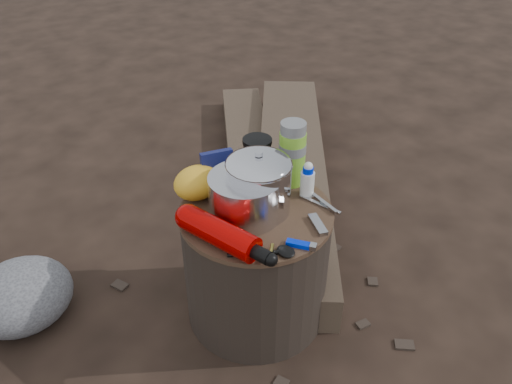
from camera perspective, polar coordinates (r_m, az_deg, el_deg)
ground at (r=1.77m, az=0.00°, el=-12.82°), size 60.00×60.00×0.00m
stump at (r=1.63m, az=0.00°, el=-7.93°), size 0.45×0.45×0.41m
log_main at (r=2.31m, az=3.93°, el=2.31°), size 1.30×1.49×0.14m
log_small at (r=2.57m, az=-0.88°, el=5.34°), size 0.77×1.06×0.09m
foil_windscreen at (r=1.45m, az=-1.19°, el=-0.47°), size 0.21×0.21×0.13m
camping_pot at (r=1.45m, az=0.30°, el=1.00°), size 0.18×0.18×0.18m
fuel_bottle at (r=1.36m, az=-4.03°, el=-4.58°), size 0.15×0.31×0.07m
thermos at (r=1.57m, az=4.02°, el=4.25°), size 0.08×0.08×0.20m
travel_mug at (r=1.62m, az=0.14°, el=3.79°), size 0.09×0.09×0.13m
stuff_sack at (r=1.54m, az=-6.52°, el=1.04°), size 0.15×0.12×0.10m
food_pouch at (r=1.56m, az=-4.24°, el=2.39°), size 0.10×0.05×0.13m
lighter at (r=1.38m, az=4.69°, el=-5.73°), size 0.06×0.08×0.01m
multitool at (r=1.45m, az=6.84°, el=-3.60°), size 0.06×0.09×0.01m
pot_grabber at (r=1.53m, az=7.08°, el=-1.28°), size 0.05×0.14×0.01m
spork at (r=1.34m, az=-0.05°, el=-6.78°), size 0.16×0.12×0.01m
squeeze_bottle at (r=1.54m, az=5.70°, el=1.23°), size 0.04×0.04×0.10m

